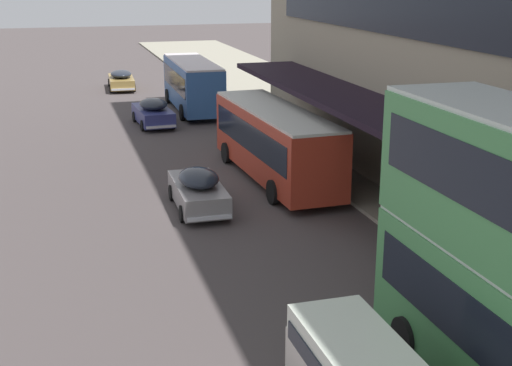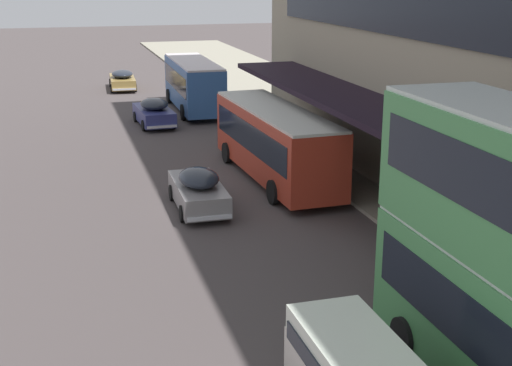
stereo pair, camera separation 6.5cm
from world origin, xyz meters
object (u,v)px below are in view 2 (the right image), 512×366
object	(u,v)px
transit_bus_kerbside_rear	(194,82)
transit_bus_kerbside_far	(275,139)
sedan_oncoming_front	(198,189)
sedan_trailing_near	(122,80)
sedan_second_mid	(154,112)

from	to	relation	value
transit_bus_kerbside_rear	transit_bus_kerbside_far	size ratio (longest dim) A/B	0.91
sedan_oncoming_front	sedan_trailing_near	size ratio (longest dim) A/B	0.90
transit_bus_kerbside_far	sedan_trailing_near	xyz separation A→B (m)	(-3.96, 27.27, -1.10)
sedan_oncoming_front	sedan_trailing_near	world-z (taller)	sedan_oncoming_front
transit_bus_kerbside_rear	sedan_trailing_near	world-z (taller)	transit_bus_kerbside_rear
transit_bus_kerbside_rear	transit_bus_kerbside_far	world-z (taller)	transit_bus_kerbside_rear
transit_bus_kerbside_rear	sedan_second_mid	size ratio (longest dim) A/B	2.01
sedan_trailing_near	sedan_second_mid	distance (m)	14.22
transit_bus_kerbside_rear	sedan_trailing_near	size ratio (longest dim) A/B	1.87
sedan_oncoming_front	sedan_second_mid	xyz separation A→B (m)	(0.58, 16.10, 0.00)
transit_bus_kerbside_far	sedan_trailing_near	world-z (taller)	transit_bus_kerbside_far
sedan_second_mid	sedan_trailing_near	bearing A→B (deg)	91.77
sedan_oncoming_front	sedan_second_mid	size ratio (longest dim) A/B	0.97
sedan_oncoming_front	sedan_second_mid	bearing A→B (deg)	87.95
transit_bus_kerbside_far	sedan_trailing_near	bearing A→B (deg)	98.27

